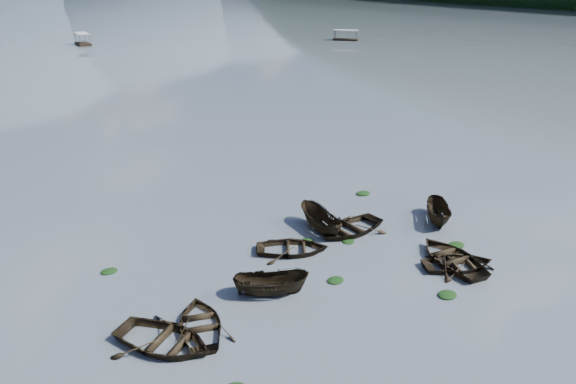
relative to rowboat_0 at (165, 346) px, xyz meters
name	(u,v)px	position (x,y,z in m)	size (l,w,h in m)	color
ground_plane	(399,315)	(10.79, -2.97, 0.00)	(2400.00, 2400.00, 0.00)	#515A65
rowboat_0	(165,346)	(0.00, 0.00, 0.00)	(3.43, 4.81, 1.00)	black
rowboat_1	(201,328)	(1.85, 0.45, 0.00)	(2.97, 4.16, 0.86)	black
rowboat_2	(271,294)	(5.99, 1.49, 0.00)	(1.48, 3.93, 1.52)	black
rowboat_3	(451,262)	(16.68, -0.33, 0.00)	(3.45, 4.84, 1.00)	black
rowboat_4	(458,267)	(16.62, -0.92, 0.00)	(2.95, 4.14, 0.86)	black
rowboat_5	(438,221)	(19.67, 4.15, 0.00)	(1.48, 3.94, 1.52)	black
rowboat_6	(292,252)	(8.99, 4.89, 0.00)	(3.09, 4.33, 0.90)	black
rowboat_7	(350,232)	(13.54, 5.54, 0.00)	(3.40, 4.77, 0.99)	black
rowboat_8	(320,230)	(11.92, 6.64, 0.00)	(1.57, 4.18, 1.61)	black
weed_clump_1	(335,281)	(9.64, 1.03, 0.00)	(0.96, 0.77, 0.21)	black
weed_clump_2	(447,296)	(14.10, -2.78, 0.00)	(1.05, 0.84, 0.23)	black
weed_clump_3	(348,242)	(12.68, 4.43, 0.00)	(0.80, 0.67, 0.18)	black
weed_clump_4	(456,246)	(18.35, 1.03, 0.00)	(1.07, 0.85, 0.22)	black
weed_clump_5	(109,272)	(-1.20, 7.55, 0.00)	(0.93, 0.75, 0.20)	black
weed_clump_6	(307,242)	(10.36, 5.62, 0.00)	(0.95, 0.79, 0.20)	black
weed_clump_7	(363,194)	(17.83, 10.28, 0.00)	(1.10, 0.88, 0.24)	black
pontoon_centre	(83,45)	(9.79, 113.88, 0.00)	(2.75, 6.61, 2.53)	black
pontoon_right	(345,40)	(69.54, 93.27, 0.00)	(2.60, 6.25, 2.40)	black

